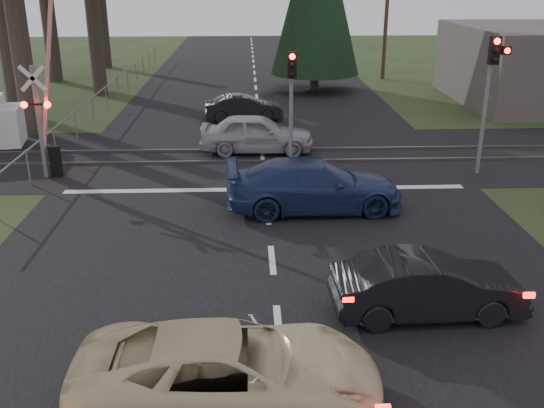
{
  "coord_description": "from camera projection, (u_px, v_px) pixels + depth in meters",
  "views": [
    {
      "loc": [
        -0.56,
        -10.39,
        6.59
      ],
      "look_at": [
        0.02,
        3.46,
        1.3
      ],
      "focal_mm": 40.0,
      "sensor_mm": 36.0,
      "label": 1
    }
  ],
  "objects": [
    {
      "name": "silver_car",
      "position": [
        257.0,
        134.0,
        23.58
      ],
      "size": [
        4.47,
        2.0,
        1.49
      ],
      "primitive_type": "imported",
      "rotation": [
        0.0,
        0.0,
        1.52
      ],
      "color": "#9A9BA1",
      "rests_on": "ground"
    },
    {
      "name": "stop_line",
      "position": [
        265.0,
        189.0,
        19.72
      ],
      "size": [
        13.0,
        0.35,
        0.0
      ],
      "primitive_type": "cube",
      "color": "silver",
      "rests_on": "ground"
    },
    {
      "name": "dark_car_far",
      "position": [
        244.0,
        108.0,
        28.76
      ],
      "size": [
        3.78,
        1.59,
        1.21
      ],
      "primitive_type": "imported",
      "rotation": [
        0.0,
        0.0,
        1.66
      ],
      "color": "black",
      "rests_on": "ground"
    },
    {
      "name": "cream_coupe",
      "position": [
        228.0,
        371.0,
        9.6
      ],
      "size": [
        4.91,
        2.27,
        1.36
      ],
      "primitive_type": "imported",
      "rotation": [
        0.0,
        0.0,
        1.57
      ],
      "color": "beige",
      "rests_on": "ground"
    },
    {
      "name": "utility_pole_mid",
      "position": [
        387.0,
        4.0,
        38.71
      ],
      "size": [
        1.8,
        0.26,
        9.0
      ],
      "color": "#4C3D2D",
      "rests_on": "ground"
    },
    {
      "name": "rail_far",
      "position": [
        262.0,
        150.0,
        24.0
      ],
      "size": [
        120.0,
        0.12,
        0.1
      ],
      "primitive_type": "cube",
      "color": "#59544C",
      "rests_on": "ground"
    },
    {
      "name": "rail_corridor",
      "position": [
        262.0,
        156.0,
        23.26
      ],
      "size": [
        120.0,
        8.0,
        0.01
      ],
      "primitive_type": "cube",
      "color": "black",
      "rests_on": "ground"
    },
    {
      "name": "rail_near",
      "position": [
        263.0,
        161.0,
        22.5
      ],
      "size": [
        120.0,
        0.12,
        0.1
      ],
      "primitive_type": "cube",
      "color": "#59544C",
      "rests_on": "ground"
    },
    {
      "name": "traffic_signal_center",
      "position": [
        292.0,
        89.0,
        21.07
      ],
      "size": [
        0.32,
        0.48,
        4.1
      ],
      "color": "slate",
      "rests_on": "ground"
    },
    {
      "name": "traffic_signal_right",
      "position": [
        492.0,
        79.0,
        20.02
      ],
      "size": [
        0.68,
        0.48,
        4.7
      ],
      "color": "slate",
      "rests_on": "ground"
    },
    {
      "name": "blue_sedan",
      "position": [
        314.0,
        186.0,
        17.79
      ],
      "size": [
        5.25,
        2.31,
        1.5
      ],
      "primitive_type": "imported",
      "rotation": [
        0.0,
        0.0,
        1.61
      ],
      "color": "navy",
      "rests_on": "ground"
    },
    {
      "name": "dark_hatchback",
      "position": [
        428.0,
        286.0,
        12.29
      ],
      "size": [
        3.95,
        1.53,
        1.28
      ],
      "primitive_type": "imported",
      "rotation": [
        0.0,
        0.0,
        1.62
      ],
      "color": "black",
      "rests_on": "ground"
    },
    {
      "name": "crossing_signal",
      "position": [
        46.0,
        119.0,
        20.18
      ],
      "size": [
        1.62,
        0.38,
        6.96
      ],
      "color": "slate",
      "rests_on": "ground"
    },
    {
      "name": "ground",
      "position": [
        278.0,
        327.0,
        12.07
      ],
      "size": [
        120.0,
        120.0,
        0.0
      ],
      "primitive_type": "plane",
      "color": "#233518",
      "rests_on": "ground"
    },
    {
      "name": "fence_left",
      "position": [
        113.0,
        103.0,
        32.76
      ],
      "size": [
        0.1,
        36.0,
        1.2
      ],
      "primitive_type": null,
      "color": "slate",
      "rests_on": "ground"
    },
    {
      "name": "road",
      "position": [
        264.0,
        172.0,
        21.4
      ],
      "size": [
        14.0,
        100.0,
        0.01
      ],
      "primitive_type": "cube",
      "color": "black",
      "rests_on": "ground"
    }
  ]
}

